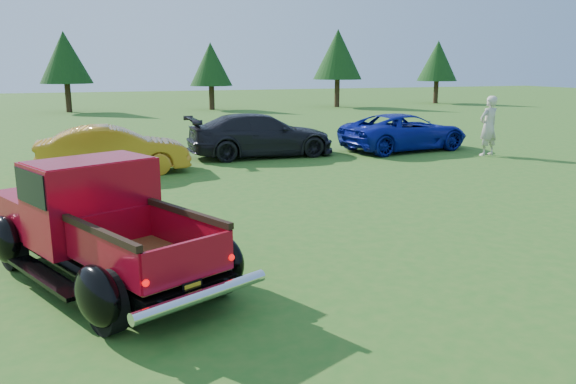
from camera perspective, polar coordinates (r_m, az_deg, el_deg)
The scene contains 10 objects.
ground at distance 8.35m, azimuth -3.43°, elevation -7.59°, with size 120.00×120.00×0.00m, color #2A631C.
tree_mid_left at distance 38.52m, azimuth -21.72°, elevation 12.57°, with size 3.20×3.20×5.00m.
tree_mid_right at distance 38.40m, azimuth -7.85°, elevation 12.72°, with size 2.82×2.82×4.40m.
tree_east at distance 40.82m, azimuth 5.08°, elevation 13.74°, with size 3.46×3.46×5.40m.
tree_far_east at distance 46.17m, azimuth 14.96°, elevation 12.74°, with size 3.07×3.07×4.80m.
pickup_truck at distance 8.27m, azimuth -19.18°, elevation -2.79°, with size 3.48×4.72×1.65m.
show_car_yellow at distance 15.97m, azimuth -17.30°, elevation 4.08°, with size 1.39×3.98×1.31m, color #BD7A19.
show_car_grey at distance 18.32m, azimuth -2.74°, elevation 5.80°, with size 1.94×4.77×1.38m, color black.
show_car_blue at distance 20.08m, azimuth 11.76°, elevation 6.00°, with size 2.12×4.59×1.28m, color navy.
spectator at distance 19.53m, azimuth 19.69°, elevation 6.34°, with size 0.71×0.47×1.95m, color beige.
Camera 1 is at (-2.21, -7.51, 2.89)m, focal length 35.00 mm.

